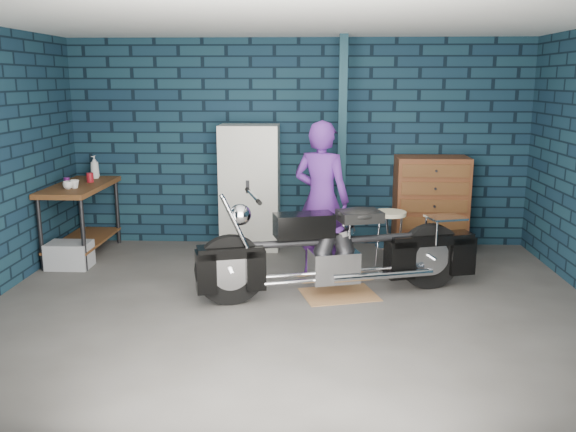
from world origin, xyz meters
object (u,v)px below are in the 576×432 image
at_px(shop_stool, 389,241).
at_px(person, 321,200).
at_px(workbench, 82,220).
at_px(tool_chest, 431,204).
at_px(storage_bin, 70,255).
at_px(locker, 250,187).
at_px(motorcycle, 340,243).

bearing_deg(shop_stool, person, -162.18).
distance_m(workbench, tool_chest, 4.43).
xyz_separation_m(workbench, tool_chest, (4.40, 0.48, 0.15)).
bearing_deg(person, storage_bin, 19.52).
distance_m(tool_chest, shop_stool, 1.12).
distance_m(workbench, locker, 2.15).
bearing_deg(motorcycle, person, 90.76).
relative_size(workbench, locker, 0.87).
relative_size(storage_bin, shop_stool, 0.71).
relative_size(motorcycle, storage_bin, 5.09).
distance_m(person, locker, 1.46).
xyz_separation_m(workbench, motorcycle, (3.16, -1.31, 0.09)).
bearing_deg(workbench, storage_bin, -87.71).
height_order(motorcycle, storage_bin, motorcycle).
relative_size(person, locker, 1.08).
bearing_deg(workbench, person, -12.49).
bearing_deg(locker, motorcycle, -58.33).
distance_m(workbench, storage_bin, 0.58).
height_order(motorcycle, person, person).
height_order(motorcycle, tool_chest, tool_chest).
distance_m(locker, shop_stool, 1.97).
xyz_separation_m(storage_bin, shop_stool, (3.75, 0.09, 0.19)).
relative_size(workbench, storage_bin, 2.86).
bearing_deg(person, tool_chest, -118.65).
bearing_deg(tool_chest, workbench, -173.77).
xyz_separation_m(workbench, person, (2.98, -0.66, 0.42)).
distance_m(person, storage_bin, 3.05).
bearing_deg(workbench, shop_stool, -6.15).
bearing_deg(workbench, locker, 13.11).
bearing_deg(shop_stool, storage_bin, -178.56).
bearing_deg(tool_chest, locker, 180.00).
height_order(workbench, tool_chest, tool_chest).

